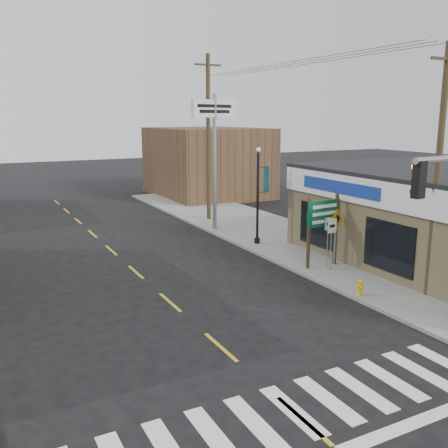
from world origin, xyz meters
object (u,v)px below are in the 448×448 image
guide_sign (323,221)px  dance_center_sign (214,130)px  fire_hydrant (360,287)px  utility_pole_near (438,171)px  utility_pole_far (208,137)px  lamp_post (259,188)px

guide_sign → dance_center_sign: bearing=91.1°
fire_hydrant → guide_sign: bearing=73.4°
utility_pole_near → utility_pole_far: bearing=94.4°
utility_pole_near → lamp_post: bearing=100.1°
lamp_post → utility_pole_near: size_ratio=0.55×
lamp_post → dance_center_sign: bearing=107.6°
lamp_post → utility_pole_far: (0.48, 6.87, 2.33)m
dance_center_sign → utility_pole_far: bearing=47.1°
guide_sign → lamp_post: size_ratio=0.64×
fire_hydrant → dance_center_sign: bearing=89.1°
dance_center_sign → utility_pole_near: 13.58m
fire_hydrant → lamp_post: lamp_post is taller
dance_center_sign → utility_pole_far: size_ratio=0.76×
fire_hydrant → utility_pole_near: bearing=-24.6°
dance_center_sign → guide_sign: bearing=-108.1°
lamp_post → guide_sign: bearing=-75.6°
lamp_post → utility_pole_far: utility_pole_far is taller
fire_hydrant → lamp_post: bearing=85.1°
guide_sign → utility_pole_near: size_ratio=0.35×
fire_hydrant → utility_pole_far: bearing=85.5°
utility_pole_far → utility_pole_near: bearing=-87.1°
guide_sign → utility_pole_near: bearing=-79.5°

